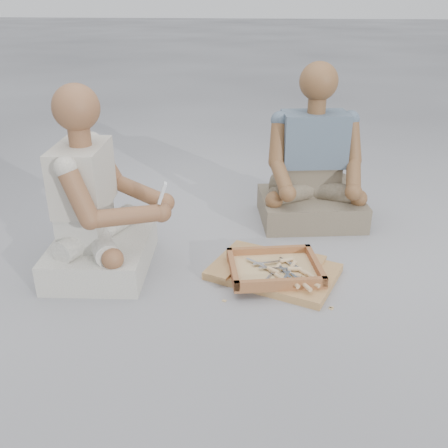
# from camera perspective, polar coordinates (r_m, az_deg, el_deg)

# --- Properties ---
(ground) EXTENTS (60.00, 60.00, 0.00)m
(ground) POSITION_cam_1_polar(r_m,az_deg,el_deg) (2.57, 1.90, -7.54)
(ground) COLOR #A5A6AB
(ground) RESTS_ON ground
(carved_panel) EXTENTS (0.75, 0.63, 0.04)m
(carved_panel) POSITION_cam_1_polar(r_m,az_deg,el_deg) (2.69, 5.68, -5.45)
(carved_panel) COLOR #8D5E36
(carved_panel) RESTS_ON ground
(tool_tray) EXTENTS (0.53, 0.46, 0.06)m
(tool_tray) POSITION_cam_1_polar(r_m,az_deg,el_deg) (2.64, 5.78, -5.14)
(tool_tray) COLOR brown
(tool_tray) RESTS_ON carved_panel
(chisel_0) EXTENTS (0.22, 0.03, 0.02)m
(chisel_0) POSITION_cam_1_polar(r_m,az_deg,el_deg) (2.62, 7.58, -5.07)
(chisel_0) COLOR silver
(chisel_0) RESTS_ON tool_tray
(chisel_1) EXTENTS (0.08, 0.22, 0.02)m
(chisel_1) POSITION_cam_1_polar(r_m,az_deg,el_deg) (2.64, 7.75, -4.87)
(chisel_1) COLOR silver
(chisel_1) RESTS_ON tool_tray
(chisel_2) EXTENTS (0.10, 0.21, 0.02)m
(chisel_2) POSITION_cam_1_polar(r_m,az_deg,el_deg) (2.52, 7.91, -6.50)
(chisel_2) COLOR silver
(chisel_2) RESTS_ON tool_tray
(chisel_3) EXTENTS (0.18, 0.15, 0.02)m
(chisel_3) POSITION_cam_1_polar(r_m,az_deg,el_deg) (2.60, 5.27, -5.13)
(chisel_3) COLOR silver
(chisel_3) RESTS_ON tool_tray
(chisel_4) EXTENTS (0.10, 0.21, 0.02)m
(chisel_4) POSITION_cam_1_polar(r_m,az_deg,el_deg) (2.63, 5.90, -5.15)
(chisel_4) COLOR silver
(chisel_4) RESTS_ON tool_tray
(chisel_5) EXTENTS (0.21, 0.09, 0.02)m
(chisel_5) POSITION_cam_1_polar(r_m,az_deg,el_deg) (2.59, 7.63, -5.72)
(chisel_5) COLOR silver
(chisel_5) RESTS_ON tool_tray
(chisel_6) EXTENTS (0.21, 0.09, 0.02)m
(chisel_6) POSITION_cam_1_polar(r_m,az_deg,el_deg) (2.69, 6.68, -4.18)
(chisel_6) COLOR silver
(chisel_6) RESTS_ON tool_tray
(chisel_7) EXTENTS (0.15, 0.18, 0.02)m
(chisel_7) POSITION_cam_1_polar(r_m,az_deg,el_deg) (2.60, 9.42, -5.57)
(chisel_7) COLOR silver
(chisel_7) RESTS_ON tool_tray
(chisel_8) EXTENTS (0.18, 0.15, 0.02)m
(chisel_8) POSITION_cam_1_polar(r_m,az_deg,el_deg) (2.54, 9.76, -6.56)
(chisel_8) COLOR silver
(chisel_8) RESTS_ON tool_tray
(chisel_9) EXTENTS (0.13, 0.20, 0.02)m
(chisel_9) POSITION_cam_1_polar(r_m,az_deg,el_deg) (2.50, 9.14, -6.85)
(chisel_9) COLOR silver
(chisel_9) RESTS_ON tool_tray
(chisel_10) EXTENTS (0.15, 0.19, 0.02)m
(chisel_10) POSITION_cam_1_polar(r_m,az_deg,el_deg) (2.56, 6.10, -5.90)
(chisel_10) COLOR silver
(chisel_10) RESTS_ON tool_tray
(chisel_11) EXTENTS (0.15, 0.18, 0.02)m
(chisel_11) POSITION_cam_1_polar(r_m,az_deg,el_deg) (2.62, 8.70, -5.21)
(chisel_11) COLOR silver
(chisel_11) RESTS_ON tool_tray
(wood_chip_0) EXTENTS (0.02, 0.02, 0.00)m
(wood_chip_0) POSITION_cam_1_polar(r_m,az_deg,el_deg) (2.48, 0.03, -8.76)
(wood_chip_0) COLOR tan
(wood_chip_0) RESTS_ON ground
(wood_chip_1) EXTENTS (0.02, 0.02, 0.00)m
(wood_chip_1) POSITION_cam_1_polar(r_m,az_deg,el_deg) (2.82, 0.27, -4.31)
(wood_chip_1) COLOR tan
(wood_chip_1) RESTS_ON ground
(wood_chip_2) EXTENTS (0.02, 0.02, 0.00)m
(wood_chip_2) POSITION_cam_1_polar(r_m,az_deg,el_deg) (2.83, 6.80, -4.36)
(wood_chip_2) COLOR tan
(wood_chip_2) RESTS_ON ground
(wood_chip_3) EXTENTS (0.02, 0.02, 0.00)m
(wood_chip_3) POSITION_cam_1_polar(r_m,az_deg,el_deg) (2.63, -1.17, -6.60)
(wood_chip_3) COLOR tan
(wood_chip_3) RESTS_ON ground
(wood_chip_4) EXTENTS (0.02, 0.02, 0.00)m
(wood_chip_4) POSITION_cam_1_polar(r_m,az_deg,el_deg) (2.91, 3.09, -3.40)
(wood_chip_4) COLOR tan
(wood_chip_4) RESTS_ON ground
(wood_chip_5) EXTENTS (0.02, 0.02, 0.00)m
(wood_chip_5) POSITION_cam_1_polar(r_m,az_deg,el_deg) (2.77, -0.95, -4.82)
(wood_chip_5) COLOR tan
(wood_chip_5) RESTS_ON ground
(wood_chip_6) EXTENTS (0.02, 0.02, 0.00)m
(wood_chip_6) POSITION_cam_1_polar(r_m,az_deg,el_deg) (2.49, 12.19, -9.33)
(wood_chip_6) COLOR tan
(wood_chip_6) RESTS_ON ground
(wood_chip_7) EXTENTS (0.02, 0.02, 0.00)m
(wood_chip_7) POSITION_cam_1_polar(r_m,az_deg,el_deg) (2.68, 5.51, -6.08)
(wood_chip_7) COLOR tan
(wood_chip_7) RESTS_ON ground
(wood_chip_8) EXTENTS (0.02, 0.02, 0.00)m
(wood_chip_8) POSITION_cam_1_polar(r_m,az_deg,el_deg) (2.48, 12.12, -9.43)
(wood_chip_8) COLOR tan
(wood_chip_8) RESTS_ON ground
(craftsman) EXTENTS (0.68, 0.67, 0.99)m
(craftsman) POSITION_cam_1_polar(r_m,az_deg,el_deg) (2.70, -14.40, 1.48)
(craftsman) COLOR beige
(craftsman) RESTS_ON ground
(companion) EXTENTS (0.72, 0.61, 1.01)m
(companion) POSITION_cam_1_polar(r_m,az_deg,el_deg) (3.28, 10.12, 5.99)
(companion) COLOR #7A6C58
(companion) RESTS_ON ground
(mobile_phone) EXTENTS (0.06, 0.05, 0.11)m
(mobile_phone) POSITION_cam_1_polar(r_m,az_deg,el_deg) (2.52, -7.06, 3.55)
(mobile_phone) COLOR silver
(mobile_phone) RESTS_ON craftsman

